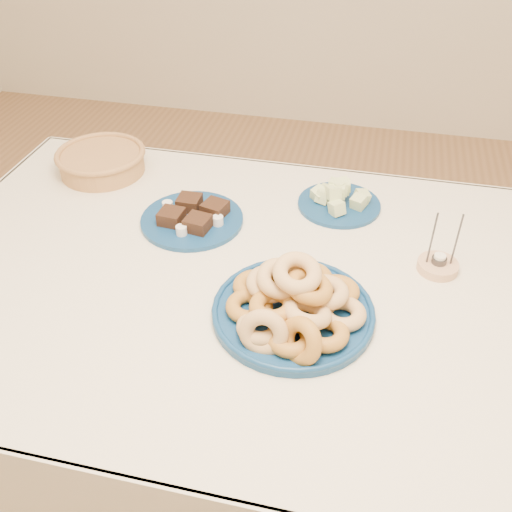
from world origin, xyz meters
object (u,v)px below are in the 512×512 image
at_px(wicker_basket, 102,160).
at_px(candle_holder, 438,265).
at_px(donut_platter, 293,305).
at_px(melon_plate, 338,199).
at_px(dining_table, 261,310).
at_px(brownie_plate, 192,217).

height_order(wicker_basket, candle_holder, candle_holder).
xyz_separation_m(donut_platter, melon_plate, (0.04, 0.46, -0.01)).
relative_size(dining_table, donut_platter, 4.11).
xyz_separation_m(dining_table, donut_platter, (0.10, -0.12, 0.14)).
bearing_deg(wicker_basket, dining_table, -33.23).
height_order(dining_table, candle_holder, candle_holder).
bearing_deg(dining_table, candle_holder, 16.54).
xyz_separation_m(dining_table, brownie_plate, (-0.23, 0.18, 0.12)).
bearing_deg(wicker_basket, donut_platter, -36.42).
height_order(melon_plate, candle_holder, candle_holder).
bearing_deg(candle_holder, dining_table, -163.46).
height_order(dining_table, melon_plate, melon_plate).
xyz_separation_m(dining_table, melon_plate, (0.14, 0.34, 0.13)).
bearing_deg(donut_platter, dining_table, 129.22).
distance_m(donut_platter, brownie_plate, 0.44).
bearing_deg(wicker_basket, candle_holder, -14.69).
relative_size(donut_platter, candle_holder, 2.60).
distance_m(dining_table, melon_plate, 0.39).
xyz_separation_m(donut_platter, brownie_plate, (-0.32, 0.30, -0.02)).
bearing_deg(brownie_plate, melon_plate, 24.18).
relative_size(brownie_plate, candle_holder, 1.74).
distance_m(melon_plate, brownie_plate, 0.40).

